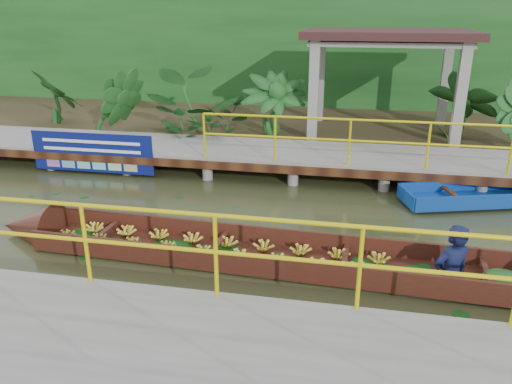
# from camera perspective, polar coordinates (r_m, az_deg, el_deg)

# --- Properties ---
(ground) EXTENTS (80.00, 80.00, 0.00)m
(ground) POSITION_cam_1_polar(r_m,az_deg,el_deg) (9.04, -4.20, -4.41)
(ground) COLOR #2F341A
(ground) RESTS_ON ground
(land_strip) EXTENTS (30.00, 8.00, 0.45)m
(land_strip) POSITION_cam_1_polar(r_m,az_deg,el_deg) (15.96, 2.77, 7.57)
(land_strip) COLOR #302718
(land_strip) RESTS_ON ground
(far_dock) EXTENTS (16.00, 2.06, 1.66)m
(far_dock) POSITION_cam_1_polar(r_m,az_deg,el_deg) (12.01, 0.05, 4.46)
(far_dock) COLOR slate
(far_dock) RESTS_ON ground
(pavilion) EXTENTS (4.40, 3.00, 3.00)m
(pavilion) POSITION_cam_1_polar(r_m,az_deg,el_deg) (14.26, 14.72, 15.94)
(pavilion) COLOR slate
(pavilion) RESTS_ON ground
(foliage_backdrop) EXTENTS (30.00, 0.80, 4.00)m
(foliage_backdrop) POSITION_cam_1_polar(r_m,az_deg,el_deg) (18.12, 4.06, 14.80)
(foliage_backdrop) COLOR #164417
(foliage_backdrop) RESTS_ON ground
(vendor_boat) EXTENTS (10.00, 1.42, 2.12)m
(vendor_boat) POSITION_cam_1_polar(r_m,az_deg,el_deg) (7.78, 4.74, -6.93)
(vendor_boat) COLOR #36140E
(vendor_boat) RESTS_ON ground
(moored_blue_boat) EXTENTS (3.46, 1.80, 0.80)m
(moored_blue_boat) POSITION_cam_1_polar(r_m,az_deg,el_deg) (11.48, 27.13, -0.41)
(moored_blue_boat) COLOR navy
(moored_blue_boat) RESTS_ON ground
(blue_banner) EXTENTS (3.03, 0.04, 0.95)m
(blue_banner) POSITION_cam_1_polar(r_m,az_deg,el_deg) (12.40, -18.23, 4.31)
(blue_banner) COLOR navy
(blue_banner) RESTS_ON ground
(tropical_plants) EXTENTS (14.16, 1.16, 1.45)m
(tropical_plants) POSITION_cam_1_polar(r_m,az_deg,el_deg) (13.67, 0.66, 9.47)
(tropical_plants) COLOR #164417
(tropical_plants) RESTS_ON ground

